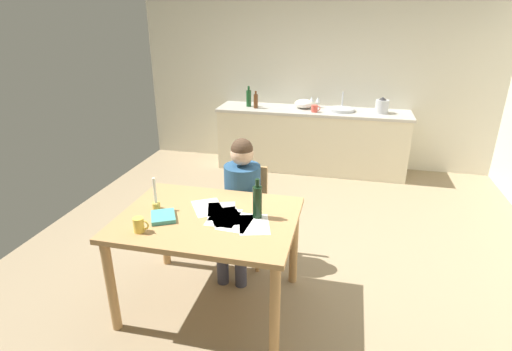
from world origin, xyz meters
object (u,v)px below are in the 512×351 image
object	(u,v)px
candlestick	(156,200)
book_magazine	(163,217)
bottle_vinegar	(256,101)
coffee_mug	(139,225)
mixing_bowl	(304,104)
chair_at_table	(245,209)
teacup_on_counter	(315,109)
person_seated	(241,197)
sink_unit	(342,109)
wine_bottle_on_table	(257,201)
wine_glass_near_sink	(318,100)
dining_table	(208,229)
stovetop_kettle	(382,106)
wine_glass_by_kettle	(312,100)
bottle_oil	(249,98)

from	to	relation	value
candlestick	book_magazine	world-z (taller)	candlestick
bottle_vinegar	candlestick	bearing A→B (deg)	-90.99
coffee_mug	mixing_bowl	bearing A→B (deg)	79.21
chair_at_table	teacup_on_counter	size ratio (longest dim) A/B	6.90
person_seated	book_magazine	distance (m)	0.80
sink_unit	mixing_bowl	size ratio (longest dim) A/B	1.31
book_magazine	bottle_vinegar	xyz separation A→B (m)	(-0.07, 3.21, 0.21)
wine_bottle_on_table	wine_glass_near_sink	size ratio (longest dim) A/B	1.96
sink_unit	mixing_bowl	world-z (taller)	sink_unit
dining_table	person_seated	distance (m)	0.59
dining_table	stovetop_kettle	xyz separation A→B (m)	(1.38, 3.20, 0.32)
coffee_mug	stovetop_kettle	xyz separation A→B (m)	(1.75, 3.51, 0.16)
stovetop_kettle	wine_glass_near_sink	xyz separation A→B (m)	(-0.88, 0.15, 0.01)
wine_glass_by_kettle	teacup_on_counter	size ratio (longest dim) A/B	1.21
bottle_vinegar	teacup_on_counter	world-z (taller)	bottle_vinegar
wine_bottle_on_table	wine_glass_by_kettle	xyz separation A→B (m)	(0.04, 3.27, 0.10)
wine_glass_by_kettle	bottle_oil	bearing A→B (deg)	-170.00
stovetop_kettle	bottle_vinegar	bearing A→B (deg)	-176.83
dining_table	candlestick	distance (m)	0.46
book_magazine	bottle_oil	world-z (taller)	bottle_oil
wine_bottle_on_table	bottle_oil	xyz separation A→B (m)	(-0.86, 3.12, 0.11)
book_magazine	stovetop_kettle	distance (m)	3.71
dining_table	mixing_bowl	bearing A→B (deg)	84.64
chair_at_table	book_magazine	distance (m)	0.97
chair_at_table	wine_glass_by_kettle	size ratio (longest dim) A/B	5.70
candlestick	wine_bottle_on_table	size ratio (longest dim) A/B	0.84
dining_table	chair_at_table	size ratio (longest dim) A/B	1.49
person_seated	bottle_oil	distance (m)	2.69
dining_table	stovetop_kettle	world-z (taller)	stovetop_kettle
candlestick	chair_at_table	bearing A→B (deg)	53.89
candlestick	bottle_vinegar	xyz separation A→B (m)	(0.05, 3.07, 0.15)
teacup_on_counter	person_seated	bearing A→B (deg)	-99.02
wine_glass_near_sink	wine_glass_by_kettle	distance (m)	0.09
dining_table	coffee_mug	bearing A→B (deg)	-139.78
book_magazine	mixing_bowl	size ratio (longest dim) A/B	0.73
chair_at_table	bottle_oil	world-z (taller)	bottle_oil
bottle_vinegar	mixing_bowl	xyz separation A→B (m)	(0.68, 0.17, -0.04)
mixing_bowl	wine_glass_by_kettle	distance (m)	0.13
coffee_mug	book_magazine	bearing A→B (deg)	71.08
person_seated	bottle_vinegar	bearing A→B (deg)	100.36
stovetop_kettle	chair_at_table	bearing A→B (deg)	-117.60
sink_unit	person_seated	bearing A→B (deg)	-106.06
coffee_mug	book_magazine	distance (m)	0.23
chair_at_table	bottle_vinegar	world-z (taller)	bottle_vinegar
stovetop_kettle	dining_table	bearing A→B (deg)	-113.32
book_magazine	teacup_on_counter	xyz separation A→B (m)	(0.78, 3.15, 0.15)
person_seated	coffee_mug	bearing A→B (deg)	-117.31
teacup_on_counter	book_magazine	bearing A→B (deg)	-103.97
stovetop_kettle	book_magazine	bearing A→B (deg)	-116.99
bottle_oil	coffee_mug	bearing A→B (deg)	-88.03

